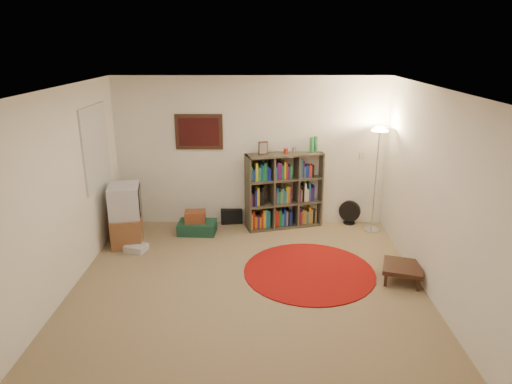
% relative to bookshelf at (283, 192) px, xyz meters
% --- Properties ---
extents(room, '(4.54, 4.54, 2.54)m').
position_rel_bookshelf_xyz_m(room, '(-0.59, -2.04, 0.65)').
color(room, '#8A7251').
rests_on(room, ground).
extents(bookshelf, '(1.32, 0.69, 1.52)m').
position_rel_bookshelf_xyz_m(bookshelf, '(0.00, 0.00, 0.00)').
color(bookshelf, '#423B2C').
rests_on(bookshelf, ground).
extents(floor_lamp, '(0.39, 0.39, 1.75)m').
position_rel_bookshelf_xyz_m(floor_lamp, '(1.49, -0.19, 0.84)').
color(floor_lamp, silver).
rests_on(floor_lamp, ground).
extents(floor_fan, '(0.37, 0.25, 0.42)m').
position_rel_bookshelf_xyz_m(floor_fan, '(1.16, 0.09, -0.40)').
color(floor_fan, black).
rests_on(floor_fan, ground).
extents(tv_stand, '(0.57, 0.72, 0.94)m').
position_rel_bookshelf_xyz_m(tv_stand, '(-2.45, -0.71, -0.16)').
color(tv_stand, brown).
rests_on(tv_stand, ground).
extents(dvd_box, '(0.36, 0.33, 0.10)m').
position_rel_bookshelf_xyz_m(dvd_box, '(-2.25, -1.01, -0.56)').
color(dvd_box, silver).
rests_on(dvd_box, ground).
extents(suitcase, '(0.63, 0.42, 0.20)m').
position_rel_bookshelf_xyz_m(suitcase, '(-1.41, -0.32, -0.52)').
color(suitcase, '#153A2B').
rests_on(suitcase, ground).
extents(wicker_basket, '(0.35, 0.26, 0.19)m').
position_rel_bookshelf_xyz_m(wicker_basket, '(-1.44, -0.32, -0.32)').
color(wicker_basket, brown).
rests_on(wicker_basket, suitcase).
extents(duffel_bag, '(0.41, 0.35, 0.25)m').
position_rel_bookshelf_xyz_m(duffel_bag, '(-0.88, 0.19, -0.49)').
color(duffel_bag, black).
rests_on(duffel_bag, ground).
extents(paper_towel, '(0.15, 0.15, 0.25)m').
position_rel_bookshelf_xyz_m(paper_towel, '(-0.27, 0.08, -0.49)').
color(paper_towel, white).
rests_on(paper_towel, ground).
extents(red_rug, '(1.79, 1.79, 0.02)m').
position_rel_bookshelf_xyz_m(red_rug, '(0.30, -1.66, -0.61)').
color(red_rug, maroon).
rests_on(red_rug, ground).
extents(side_table, '(0.62, 0.62, 0.23)m').
position_rel_bookshelf_xyz_m(side_table, '(1.49, -1.90, -0.42)').
color(side_table, black).
rests_on(side_table, ground).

